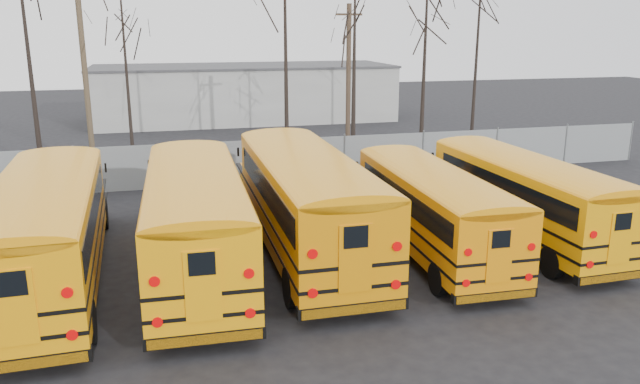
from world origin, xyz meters
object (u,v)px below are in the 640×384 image
object	(u,v)px
bus_c	(305,194)
bus_a	(46,223)
bus_d	(430,202)
utility_pole_left	(85,75)
utility_pole_right	(348,82)
bus_b	(195,211)
bus_e	(522,190)

from	to	relation	value
bus_c	bus_a	bearing A→B (deg)	-172.56
bus_a	bus_d	xyz separation A→B (m)	(11.22, 0.04, -0.23)
bus_c	utility_pole_left	xyz separation A→B (m)	(-7.68, 15.06, 2.67)
utility_pole_right	bus_b	bearing A→B (deg)	-129.65
bus_d	utility_pole_right	distance (m)	14.46
bus_b	utility_pole_left	size ratio (longest dim) A/B	1.28
bus_e	utility_pole_left	xyz separation A→B (m)	(-15.03, 15.51, 2.93)
utility_pole_left	utility_pole_right	bearing A→B (deg)	-7.14
bus_a	bus_d	size ratio (longest dim) A/B	1.14
bus_b	bus_c	bearing A→B (deg)	14.46
bus_e	utility_pole_right	bearing A→B (deg)	96.42
bus_a	bus_e	size ratio (longest dim) A/B	1.10
bus_b	bus_c	world-z (taller)	bus_c
bus_d	utility_pole_left	distance (m)	19.90
bus_c	bus_d	xyz separation A→B (m)	(3.84, -0.89, -0.32)
bus_b	bus_d	size ratio (longest dim) A/B	1.14
bus_a	bus_c	distance (m)	7.44
bus_a	bus_c	world-z (taller)	bus_c
bus_a	bus_e	bearing A→B (deg)	-0.18
bus_b	utility_pole_right	bearing A→B (deg)	59.38
utility_pole_right	bus_c	bearing A→B (deg)	-119.69
bus_a	bus_e	world-z (taller)	bus_a
bus_a	bus_c	bearing A→B (deg)	5.12
bus_c	bus_e	distance (m)	7.37
bus_d	bus_e	xyz separation A→B (m)	(3.51, 0.44, 0.06)
bus_c	bus_e	world-z (taller)	bus_c
utility_pole_left	bus_a	bearing A→B (deg)	-88.24
bus_c	bus_e	bearing A→B (deg)	-3.22
utility_pole_right	utility_pole_left	bearing A→B (deg)	164.82
bus_d	utility_pole_left	world-z (taller)	utility_pole_left
utility_pole_left	bus_e	bearing A→B (deg)	-45.23
bus_a	bus_c	size ratio (longest dim) A/B	0.96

